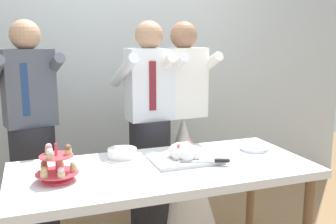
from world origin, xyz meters
The scene contains 9 objects.
rear_wall centered at (0.00, 1.42, 1.45)m, with size 5.20×0.10×2.90m, color silver.
dessert_table centered at (0.00, 0.00, 0.70)m, with size 1.80×0.80×0.78m.
cupcake_stand centered at (-0.62, -0.03, 0.85)m, with size 0.23×0.23×0.21m.
main_cake_tray centered at (0.16, 0.06, 0.82)m, with size 0.43×0.35×0.13m.
plate_stack centered at (0.70, 0.12, 0.80)m, with size 0.20×0.20×0.04m.
round_cake centered at (-0.20, 0.23, 0.81)m, with size 0.24×0.24×0.07m.
person_groom centered at (0.12, 0.67, 0.75)m, with size 0.49×0.52×1.66m.
person_bride centered at (0.41, 0.70, 0.58)m, with size 0.56×0.56×1.66m.
person_guest centered at (-0.74, 0.76, 0.75)m, with size 0.56×0.58×1.66m.
Camera 1 is at (-0.73, -2.07, 1.53)m, focal length 40.98 mm.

